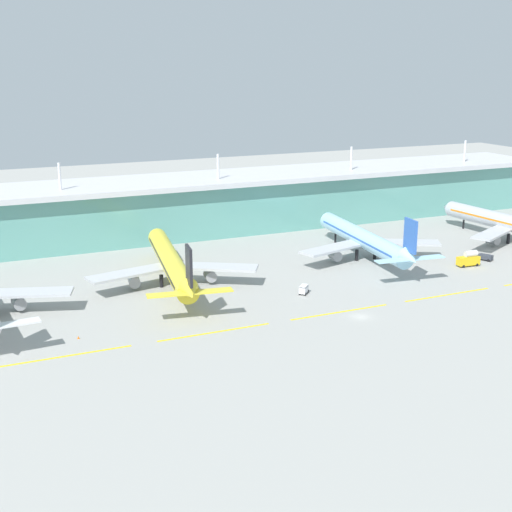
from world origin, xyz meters
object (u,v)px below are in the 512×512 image
airliner_near_middle (171,263)px  baggage_cart (304,289)px  pushback_tug (485,257)px  safety_cone_nose_front (78,337)px  airliner_far_middle (364,239)px  fuel_truck (469,259)px

airliner_near_middle → baggage_cart: (30.38, -22.76, -5.19)m
airliner_near_middle → pushback_tug: (99.45, -16.27, -5.36)m
baggage_cart → safety_cone_nose_front: bearing=-172.9°
airliner_near_middle → safety_cone_nose_front: bearing=-136.5°
airliner_near_middle → baggage_cart: bearing=-36.8°
pushback_tug → airliner_near_middle: bearing=170.7°
pushback_tug → safety_cone_nose_front: 132.37m
airliner_far_middle → pushback_tug: size_ratio=13.20×
fuel_truck → pushback_tug: 9.94m
pushback_tug → safety_cone_nose_front: bearing=-173.8°
pushback_tug → fuel_truck: bearing=-162.0°
airliner_far_middle → safety_cone_nose_front: 102.40m
fuel_truck → safety_cone_nose_front: bearing=-174.8°
baggage_cart → fuel_truck: bearing=3.3°
fuel_truck → safety_cone_nose_front: (-122.21, -11.19, -1.91)m
fuel_truck → pushback_tug: (9.38, 3.06, -1.16)m
airliner_far_middle → airliner_near_middle: bearing=-178.8°
airliner_near_middle → pushback_tug: bearing=-9.3°
airliner_far_middle → pushback_tug: airliner_far_middle is taller
airliner_far_middle → baggage_cart: 42.49m
fuel_truck → airliner_near_middle: bearing=167.9°
baggage_cart → pushback_tug: baggage_cart is taller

